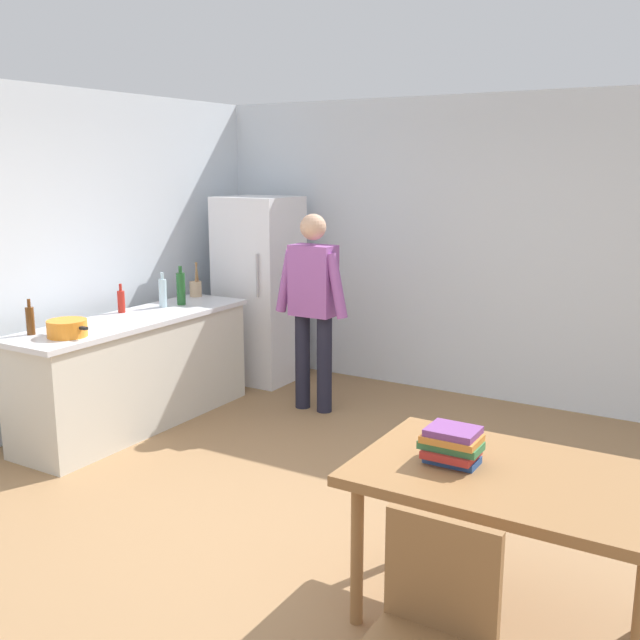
% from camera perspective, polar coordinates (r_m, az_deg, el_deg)
% --- Properties ---
extents(ground_plane, '(14.00, 14.00, 0.00)m').
position_cam_1_polar(ground_plane, '(4.54, -2.44, -15.52)').
color(ground_plane, '#936D47').
extents(wall_back, '(6.40, 0.12, 2.70)m').
position_cam_1_polar(wall_back, '(6.78, 11.52, 5.45)').
color(wall_back, silver).
rests_on(wall_back, ground_plane).
extents(wall_left, '(0.12, 5.60, 2.70)m').
position_cam_1_polar(wall_left, '(6.03, -22.65, 3.98)').
color(wall_left, silver).
rests_on(wall_left, ground_plane).
extents(kitchen_counter, '(0.64, 2.20, 0.90)m').
position_cam_1_polar(kitchen_counter, '(6.15, -14.12, -3.88)').
color(kitchen_counter, beige).
rests_on(kitchen_counter, ground_plane).
extents(refrigerator, '(0.70, 0.67, 1.80)m').
position_cam_1_polar(refrigerator, '(7.18, -4.74, 2.38)').
color(refrigerator, white).
rests_on(refrigerator, ground_plane).
extents(person, '(0.70, 0.22, 1.70)m').
position_cam_1_polar(person, '(6.20, -0.55, 1.62)').
color(person, '#1E1E2D').
rests_on(person, ground_plane).
extents(dining_table, '(1.40, 0.90, 0.75)m').
position_cam_1_polar(dining_table, '(3.47, 14.77, -12.62)').
color(dining_table, olive).
rests_on(dining_table, ground_plane).
extents(chair, '(0.42, 0.42, 0.91)m').
position_cam_1_polar(chair, '(2.74, 8.43, -22.99)').
color(chair, olive).
rests_on(chair, ground_plane).
extents(cooking_pot, '(0.40, 0.28, 0.12)m').
position_cam_1_polar(cooking_pot, '(5.49, -19.11, -0.61)').
color(cooking_pot, orange).
rests_on(cooking_pot, kitchen_counter).
extents(utensil_jar, '(0.11, 0.11, 0.32)m').
position_cam_1_polar(utensil_jar, '(6.86, -9.67, 2.47)').
color(utensil_jar, tan).
rests_on(utensil_jar, kitchen_counter).
extents(bottle_wine_green, '(0.08, 0.08, 0.34)m').
position_cam_1_polar(bottle_wine_green, '(6.47, -10.79, 2.45)').
color(bottle_wine_green, '#1E5123').
rests_on(bottle_wine_green, kitchen_counter).
extents(bottle_beer_brown, '(0.06, 0.06, 0.26)m').
position_cam_1_polar(bottle_beer_brown, '(5.64, -21.66, -0.01)').
color(bottle_beer_brown, '#5B3314').
rests_on(bottle_beer_brown, kitchen_counter).
extents(bottle_sauce_red, '(0.06, 0.06, 0.24)m').
position_cam_1_polar(bottle_sauce_red, '(6.25, -15.24, 1.44)').
color(bottle_sauce_red, '#B22319').
rests_on(bottle_sauce_red, kitchen_counter).
extents(bottle_water_clear, '(0.07, 0.07, 0.30)m').
position_cam_1_polar(bottle_water_clear, '(6.39, -12.16, 2.10)').
color(bottle_water_clear, silver).
rests_on(bottle_water_clear, kitchen_counter).
extents(book_stack, '(0.28, 0.21, 0.17)m').
position_cam_1_polar(book_stack, '(3.46, 10.24, -9.58)').
color(book_stack, '#284C8E').
rests_on(book_stack, dining_table).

